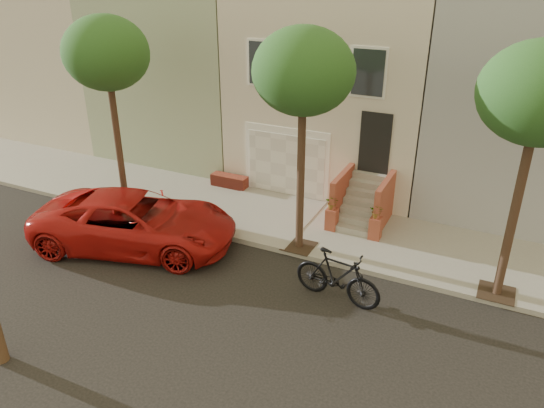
% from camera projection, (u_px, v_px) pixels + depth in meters
% --- Properties ---
extents(ground, '(90.00, 90.00, 0.00)m').
position_uv_depth(ground, '(199.00, 315.00, 12.71)').
color(ground, black).
rests_on(ground, ground).
extents(sidewalk, '(40.00, 3.70, 0.15)m').
position_uv_depth(sidewalk, '(288.00, 222.00, 17.03)').
color(sidewalk, gray).
rests_on(sidewalk, ground).
extents(house_row, '(33.10, 11.70, 7.00)m').
position_uv_depth(house_row, '(350.00, 79.00, 20.25)').
color(house_row, beige).
rests_on(house_row, sidewalk).
extents(tree_left, '(2.70, 2.57, 6.30)m').
position_uv_depth(tree_left, '(106.00, 54.00, 15.78)').
color(tree_left, '#2D2116').
rests_on(tree_left, sidewalk).
extents(tree_mid, '(2.70, 2.57, 6.30)m').
position_uv_depth(tree_mid, '(303.00, 73.00, 13.24)').
color(tree_mid, '#2D2116').
rests_on(tree_mid, sidewalk).
extents(tree_right, '(2.70, 2.57, 6.30)m').
position_uv_depth(tree_right, '(541.00, 95.00, 11.09)').
color(tree_right, '#2D2116').
rests_on(tree_right, sidewalk).
extents(pickup_truck, '(6.48, 4.26, 1.66)m').
position_uv_depth(pickup_truck, '(136.00, 221.00, 15.40)').
color(pickup_truck, '#A71412').
rests_on(pickup_truck, ground).
extents(motorcycle, '(2.39, 0.93, 1.40)m').
position_uv_depth(motorcycle, '(337.00, 277.00, 12.96)').
color(motorcycle, black).
rests_on(motorcycle, ground).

